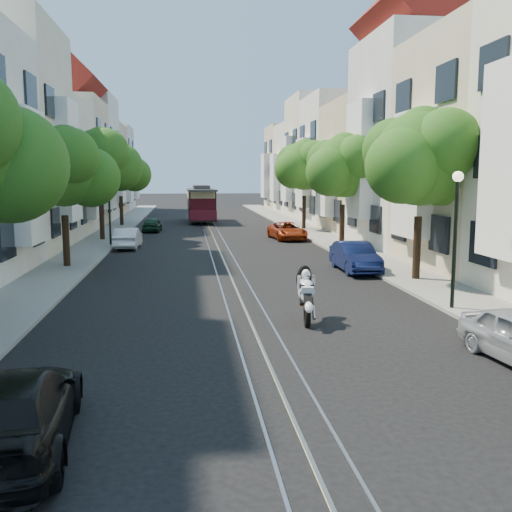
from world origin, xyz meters
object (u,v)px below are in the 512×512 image
object	(u,v)px
parked_car_w_far	(152,224)
tree_e_c	(344,168)
tree_e_b	(422,160)
sportbike_rider	(306,292)
lamp_east	(456,219)
lamp_west	(109,198)
tree_w_b	(64,170)
parked_car_w_near	(12,411)
parked_car_e_mid	(355,257)
tree_w_c	(101,161)
tree_e_d	(305,167)
cable_car	(201,202)
parked_car_w_mid	(128,238)
tree_w_d	(121,171)
parked_car_e_far	(287,231)

from	to	relation	value
parked_car_w_far	tree_e_c	bearing A→B (deg)	138.93
tree_e_b	sportbike_rider	bearing A→B (deg)	-134.77
lamp_east	lamp_west	distance (m)	21.97
tree_w_b	tree_e_c	bearing A→B (deg)	22.62
tree_e_c	parked_car_w_near	distance (m)	26.78
lamp_east	parked_car_e_mid	xyz separation A→B (m)	(-0.82, 7.56, -2.20)
tree_w_c	lamp_west	xyz separation A→B (m)	(0.84, -2.98, -2.22)
tree_e_d	cable_car	distance (m)	12.02
tree_e_b	lamp_east	world-z (taller)	tree_e_b
lamp_east	tree_e_c	bearing A→B (deg)	86.56
sportbike_rider	parked_car_e_mid	xyz separation A→B (m)	(3.92, 8.34, -0.22)
parked_car_e_mid	parked_car_w_near	world-z (taller)	parked_car_e_mid
tree_w_c	parked_car_w_near	distance (m)	29.25
cable_car	parked_car_w_mid	size ratio (longest dim) A/B	2.19
tree_w_d	parked_car_w_near	distance (m)	40.07
lamp_east	parked_car_w_far	size ratio (longest dim) A/B	1.30
tree_e_b	lamp_east	size ratio (longest dim) A/B	1.61
tree_w_b	parked_car_w_near	xyz separation A→B (m)	(2.74, -17.78, -3.77)
lamp_east	lamp_west	world-z (taller)	same
tree_w_d	parked_car_e_far	xyz separation A→B (m)	(11.88, -11.51, -4.03)
cable_car	tree_w_c	bearing A→B (deg)	-115.41
tree_w_c	cable_car	size ratio (longest dim) A/B	0.89
tree_e_c	sportbike_rider	distance (m)	18.09
tree_w_b	parked_car_e_far	xyz separation A→B (m)	(11.88, 10.49, -3.82)
lamp_east	lamp_west	size ratio (longest dim) A/B	1.00
tree_e_d	parked_car_w_mid	bearing A→B (deg)	-141.28
tree_e_c	sportbike_rider	world-z (taller)	tree_e_c
parked_car_e_far	parked_car_w_mid	size ratio (longest dim) A/B	1.14
tree_w_d	parked_car_e_far	distance (m)	17.03
tree_w_c	sportbike_rider	world-z (taller)	tree_w_c
tree_e_c	lamp_west	xyz separation A→B (m)	(-13.56, 2.02, -1.75)
parked_car_e_mid	tree_e_d	bearing A→B (deg)	84.72
tree_e_d	parked_car_w_far	distance (m)	12.44
parked_car_w_mid	parked_car_w_far	world-z (taller)	parked_car_w_mid
cable_car	parked_car_e_far	world-z (taller)	cable_car
parked_car_w_mid	cable_car	bearing A→B (deg)	-102.37
tree_e_b	parked_car_w_mid	world-z (taller)	tree_e_b
lamp_east	cable_car	bearing A→B (deg)	100.81
cable_car	parked_car_w_far	xyz separation A→B (m)	(-3.90, -8.66, -1.26)
tree_w_c	sportbike_rider	distance (m)	23.80
lamp_west	tree_e_b	bearing A→B (deg)	-43.85
tree_e_d	tree_w_c	distance (m)	15.60
tree_w_c	cable_car	xyz separation A→B (m)	(6.64, 14.65, -3.27)
tree_w_b	tree_w_c	bearing A→B (deg)	90.00
tree_e_b	parked_car_w_mid	xyz separation A→B (m)	(-12.45, 12.02, -4.14)
parked_car_w_mid	tree_w_c	bearing A→B (deg)	-62.09
tree_w_b	parked_car_w_mid	bearing A→B (deg)	74.45
sportbike_rider	lamp_west	bearing A→B (deg)	119.47
tree_w_c	parked_car_w_near	size ratio (longest dim) A/B	1.63
tree_e_c	tree_w_b	xyz separation A→B (m)	(-14.40, -6.00, -0.20)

